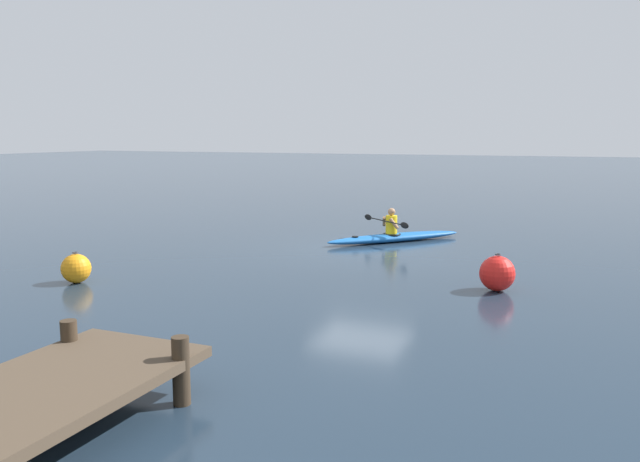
% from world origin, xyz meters
% --- Properties ---
extents(ground_plane, '(160.00, 160.00, 0.00)m').
position_xyz_m(ground_plane, '(0.00, 0.00, 0.00)').
color(ground_plane, '#1E2D3D').
extents(kayak, '(3.27, 3.66, 0.24)m').
position_xyz_m(kayak, '(-0.42, -1.62, 0.12)').
color(kayak, '#1959A5').
rests_on(kayak, ground).
extents(kayaker, '(1.80, 1.56, 0.73)m').
position_xyz_m(kayaker, '(-0.32, -1.51, 0.56)').
color(kayaker, yellow).
rests_on(kayaker, kayak).
extents(mooring_buoy_white_far, '(0.60, 0.60, 0.65)m').
position_xyz_m(mooring_buoy_white_far, '(4.13, 5.97, 0.30)').
color(mooring_buoy_white_far, orange).
rests_on(mooring_buoy_white_far, ground).
extents(mooring_buoy_orange_mid, '(0.69, 0.69, 0.74)m').
position_xyz_m(mooring_buoy_orange_mid, '(-3.94, 3.26, 0.35)').
color(mooring_buoy_orange_mid, red).
rests_on(mooring_buoy_orange_mid, ground).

